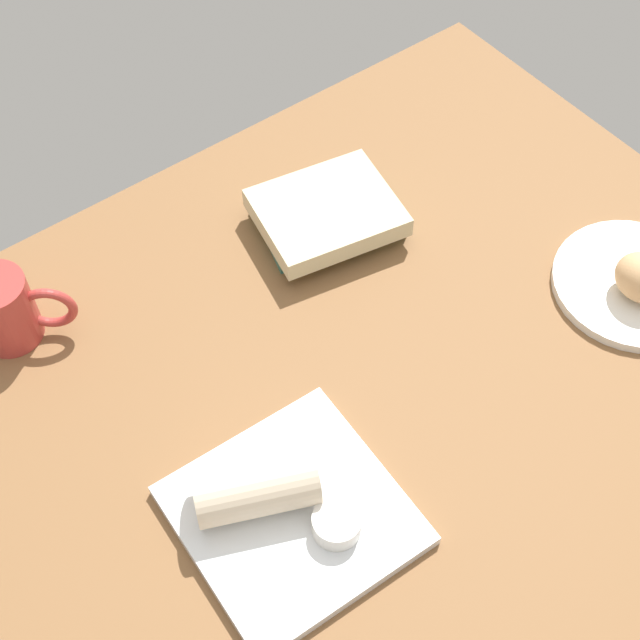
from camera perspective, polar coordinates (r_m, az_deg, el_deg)
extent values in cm
cube|color=brown|center=(119.43, 3.39, -2.88)|extent=(110.00, 90.00, 4.00)
cylinder|color=white|center=(130.63, 18.72, 2.11)|extent=(21.72, 21.72, 1.40)
cube|color=white|center=(106.27, -1.72, -11.90)|extent=(24.65, 24.65, 1.60)
cylinder|color=silver|center=(103.48, 1.03, -12.40)|extent=(5.50, 5.50, 2.69)
cylinder|color=#C65627|center=(102.53, 1.04, -12.17)|extent=(4.51, 4.51, 0.40)
cylinder|color=beige|center=(103.27, -3.98, -10.10)|extent=(15.18, 11.81, 6.94)
cube|color=#387260|center=(130.93, 0.51, 6.27)|extent=(21.44, 17.41, 2.10)
cube|color=beige|center=(128.23, 0.42, 6.63)|extent=(21.26, 18.68, 2.99)
cylinder|color=#B23833|center=(122.30, -18.94, 0.61)|extent=(8.14, 8.14, 10.10)
torus|color=#B23833|center=(120.70, -16.35, 0.71)|extent=(6.65, 5.12, 7.26)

